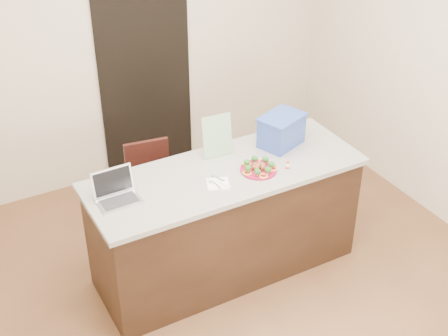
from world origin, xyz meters
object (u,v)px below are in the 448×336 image
island (226,221)px  yogurt_bottle (288,166)px  laptop (116,192)px  napkin (218,184)px  chair (153,184)px  plate (259,169)px  blue_box (281,130)px

island → yogurt_bottle: (0.40, -0.20, 0.49)m
island → laptop: bearing=176.1°
napkin → chair: napkin is taller
plate → blue_box: bearing=34.7°
plate → yogurt_bottle: bearing=-25.2°
napkin → yogurt_bottle: yogurt_bottle is taller
laptop → chair: laptop is taller
island → blue_box: (0.56, 0.13, 0.58)m
plate → laptop: bearing=170.8°
laptop → blue_box: bearing=1.9°
island → chair: island is taller
napkin → laptop: size_ratio=0.53×
blue_box → chair: 1.19m
blue_box → island: bearing=172.7°
napkin → yogurt_bottle: bearing=-8.4°
laptop → chair: bearing=50.8°
chair → yogurt_bottle: bearing=-45.1°
napkin → blue_box: 0.75m
napkin → yogurt_bottle: (0.53, -0.08, 0.02)m
plate → yogurt_bottle: 0.21m
plate → chair: 1.08m
blue_box → yogurt_bottle: bearing=-135.9°
yogurt_bottle → laptop: laptop is taller
plate → laptop: size_ratio=0.92×
yogurt_bottle → blue_box: size_ratio=0.16×
napkin → chair: bearing=100.5°
plate → napkin: plate is taller
island → chair: bearing=111.5°
island → plate: size_ratio=7.68×
plate → laptop: laptop is taller
napkin → island: bearing=43.4°
yogurt_bottle → island: bearing=153.4°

